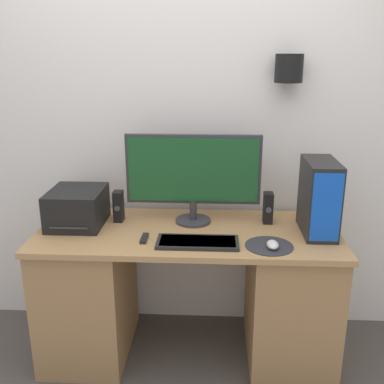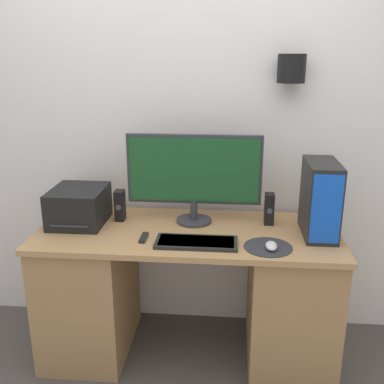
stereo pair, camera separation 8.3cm
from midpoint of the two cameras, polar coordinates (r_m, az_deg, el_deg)
The scene contains 11 objects.
wall_back at distance 2.60m, azimuth 1.62°, elevation 10.93°, with size 6.40×0.20×2.70m.
desk at distance 2.55m, azimuth 0.43°, elevation -12.43°, with size 1.59×0.66×0.75m.
monitor at distance 2.41m, azimuth 1.25°, elevation 2.45°, with size 0.73×0.19×0.49m.
keyboard at distance 2.22m, azimuth 1.62°, elevation -6.39°, with size 0.40×0.17×0.02m.
mousepad at distance 2.22m, azimuth 10.69°, elevation -6.89°, with size 0.24×0.24×0.00m.
mouse at distance 2.19m, azimuth 11.11°, elevation -6.74°, with size 0.06×0.09×0.03m.
computer_tower at distance 2.37m, azimuth 16.94°, elevation -0.87°, with size 0.16×0.33×0.38m.
printer at distance 2.52m, azimuth -13.27°, elevation -1.76°, with size 0.28×0.33×0.20m.
speaker_left at distance 2.52m, azimuth -8.22°, elevation -1.70°, with size 0.05×0.08×0.17m.
speaker_right at distance 2.49m, azimuth 10.72°, elevation -2.12°, with size 0.05×0.08×0.17m.
remote_control at distance 2.28m, azimuth -5.12°, elevation -5.80°, with size 0.03×0.11×0.02m.
Camera 2 is at (0.22, -1.86, 1.66)m, focal length 42.00 mm.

